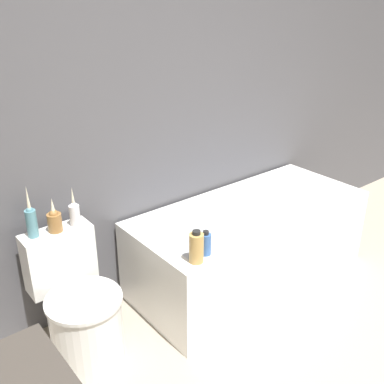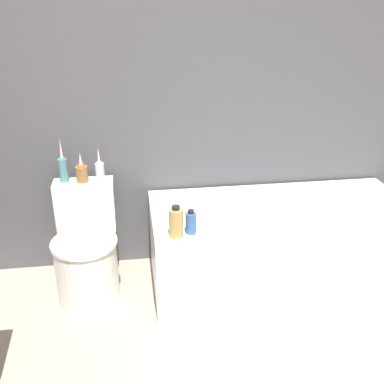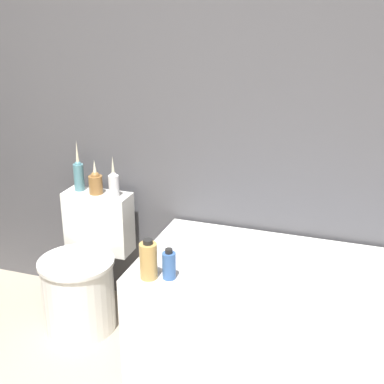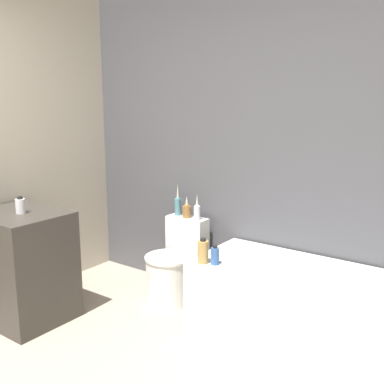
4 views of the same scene
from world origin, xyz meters
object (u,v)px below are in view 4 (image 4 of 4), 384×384
(vase_silver, at_px, (187,210))
(shampoo_bottle_short, at_px, (215,256))
(toilet, at_px, (173,268))
(vase_gold, at_px, (178,205))
(soap_bottle_glass, at_px, (20,206))
(shampoo_bottle_tall, at_px, (203,252))
(bathtub, at_px, (310,309))
(vase_bronze, at_px, (197,211))

(vase_silver, bearing_deg, shampoo_bottle_short, -38.97)
(toilet, height_order, vase_gold, vase_gold)
(soap_bottle_glass, xyz_separation_m, shampoo_bottle_tall, (1.23, 0.60, -0.28))
(toilet, distance_m, vase_gold, 0.55)
(toilet, distance_m, soap_bottle_glass, 1.32)
(shampoo_bottle_short, bearing_deg, vase_gold, 144.62)
(vase_silver, height_order, shampoo_bottle_tall, vase_silver)
(bathtub, bearing_deg, toilet, 177.81)
(toilet, relative_size, shampoo_bottle_short, 4.82)
(soap_bottle_glass, relative_size, vase_gold, 0.46)
(vase_gold, xyz_separation_m, vase_silver, (0.11, -0.02, -0.03))
(vase_bronze, relative_size, shampoo_bottle_short, 1.57)
(shampoo_bottle_tall, xyz_separation_m, shampoo_bottle_short, (0.08, 0.03, -0.02))
(shampoo_bottle_tall, bearing_deg, vase_silver, 135.41)
(soap_bottle_glass, height_order, vase_gold, soap_bottle_glass)
(bathtub, relative_size, soap_bottle_glass, 12.61)
(vase_gold, relative_size, vase_silver, 1.49)
(shampoo_bottle_short, bearing_deg, bathtub, 22.78)
(toilet, xyz_separation_m, vase_gold, (-0.11, 0.21, 0.49))
(shampoo_bottle_tall, height_order, shampoo_bottle_short, shampoo_bottle_tall)
(bathtub, bearing_deg, vase_gold, 169.04)
(vase_gold, height_order, vase_silver, vase_gold)
(vase_gold, relative_size, shampoo_bottle_short, 2.01)
(vase_bronze, xyz_separation_m, shampoo_bottle_short, (0.50, -0.49, -0.15))
(bathtub, bearing_deg, vase_bronze, 168.04)
(bathtub, relative_size, shampoo_bottle_tall, 8.90)
(vase_bronze, bearing_deg, vase_gold, 174.13)
(vase_silver, bearing_deg, toilet, -90.00)
(soap_bottle_glass, bearing_deg, shampoo_bottle_short, 25.49)
(vase_silver, relative_size, shampoo_bottle_short, 1.35)
(shampoo_bottle_short, bearing_deg, soap_bottle_glass, -154.51)
(bathtub, xyz_separation_m, soap_bottle_glass, (-1.92, -0.88, 0.63))
(soap_bottle_glass, relative_size, vase_bronze, 0.58)
(vase_silver, distance_m, vase_bronze, 0.11)
(soap_bottle_glass, distance_m, shampoo_bottle_short, 1.49)
(bathtub, bearing_deg, shampoo_bottle_tall, -157.96)
(bathtub, height_order, shampoo_bottle_short, shampoo_bottle_short)
(toilet, bearing_deg, shampoo_bottle_short, -26.27)
(bathtub, bearing_deg, shampoo_bottle_short, -157.22)
(bathtub, xyz_separation_m, shampoo_bottle_short, (-0.61, -0.25, 0.33))
(toilet, bearing_deg, vase_silver, 90.00)
(soap_bottle_glass, height_order, shampoo_bottle_tall, soap_bottle_glass)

